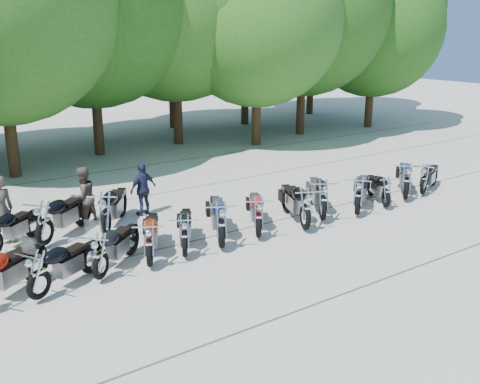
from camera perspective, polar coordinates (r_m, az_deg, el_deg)
ground at (r=14.61m, az=3.42°, el=-5.50°), size 90.00×90.00×0.00m
tree_5 at (r=27.17m, az=-6.69°, el=18.63°), size 9.04×9.04×11.10m
tree_6 at (r=26.75m, az=1.74°, el=17.13°), size 8.00×8.00×9.82m
tree_7 at (r=29.82m, az=6.48°, el=18.07°), size 8.79×8.79×10.79m
tree_8 at (r=32.66m, az=13.46°, el=15.97°), size 7.53×7.53×9.25m
tree_12 at (r=28.93m, az=-15.00°, el=16.38°), size 7.88×7.88×9.67m
tree_13 at (r=31.90m, az=-7.12°, el=17.29°), size 8.31×8.31×10.20m
tree_14 at (r=32.85m, az=0.51°, el=17.01°), size 8.02×8.02×9.84m
tree_15 at (r=37.35m, az=7.44°, el=18.63°), size 9.67×9.67×11.86m
motorcycle_1 at (r=12.23m, az=-19.86°, el=-7.78°), size 2.28×1.67×1.26m
motorcycle_2 at (r=12.77m, az=-14.05°, el=-6.21°), size 2.15×2.00×1.27m
motorcycle_3 at (r=13.19m, az=-9.21°, el=-5.09°), size 1.76×2.36×1.31m
motorcycle_4 at (r=13.63m, az=-5.65°, el=-4.36°), size 1.72×2.24×1.25m
motorcycle_5 at (r=14.07m, az=-1.93°, el=-3.20°), size 1.90×2.62×1.44m
motorcycle_6 at (r=14.80m, az=1.89°, el=-2.46°), size 1.87×2.35×1.32m
motorcycle_7 at (r=15.45m, az=6.66°, el=-1.56°), size 1.70×2.60×1.41m
motorcycle_8 at (r=16.26m, az=8.44°, el=-0.69°), size 2.08×2.52×1.43m
motorcycle_9 at (r=16.92m, az=11.95°, el=-0.27°), size 2.39×2.11×1.39m
motorcycle_10 at (r=17.90m, az=14.65°, el=0.09°), size 1.59×2.10×1.17m
motorcycle_11 at (r=18.84m, az=16.57°, el=1.16°), size 2.42×2.26×1.43m
motorcycle_12 at (r=19.65m, az=18.22°, el=1.33°), size 2.27×1.52×1.24m
motorcycle_14 at (r=15.09m, az=-19.32°, el=-2.87°), size 2.40×2.13×1.40m
motorcycle_15 at (r=15.30m, az=-13.54°, el=-2.05°), size 2.13×2.50×1.44m
rider_0 at (r=15.69m, az=-23.17°, el=-1.69°), size 0.70×0.48×1.85m
rider_1 at (r=16.48m, az=-15.65°, el=-0.42°), size 0.98×0.86×1.70m
rider_2 at (r=17.00m, az=-9.81°, el=0.30°), size 1.01×0.61×1.61m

